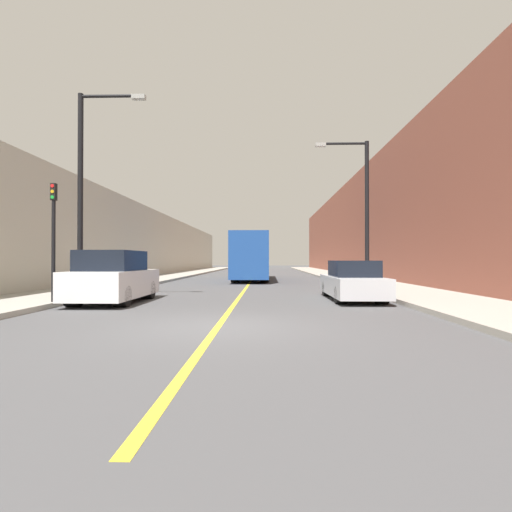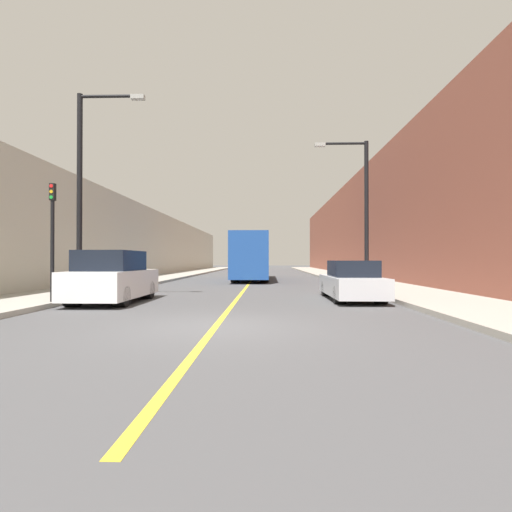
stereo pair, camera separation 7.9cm
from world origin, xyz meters
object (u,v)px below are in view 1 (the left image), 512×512
(parked_suv_left, at_px, (114,279))
(street_lamp_right, at_px, (362,204))
(car_right_near, at_px, (352,282))
(street_lamp_left, at_px, (86,181))
(bus, at_px, (252,256))
(pedestrian, at_px, (78,270))
(traffic_light, at_px, (53,237))

(parked_suv_left, distance_m, street_lamp_right, 11.63)
(car_right_near, xyz_separation_m, street_lamp_left, (-9.96, -0.36, 3.80))
(street_lamp_right, bearing_deg, parked_suv_left, -152.76)
(bus, distance_m, street_lamp_right, 12.42)
(parked_suv_left, height_order, street_lamp_right, street_lamp_right)
(parked_suv_left, distance_m, street_lamp_left, 3.95)
(car_right_near, height_order, pedestrian, pedestrian)
(traffic_light, bearing_deg, street_lamp_right, 29.14)
(bus, relative_size, pedestrian, 6.21)
(parked_suv_left, relative_size, pedestrian, 2.53)
(car_right_near, bearing_deg, pedestrian, 168.38)
(parked_suv_left, distance_m, car_right_near, 8.68)
(street_lamp_right, bearing_deg, pedestrian, -173.10)
(bus, bearing_deg, street_lamp_right, -62.48)
(parked_suv_left, xyz_separation_m, street_lamp_left, (-1.36, 0.80, 3.62))
(street_lamp_left, bearing_deg, car_right_near, 2.09)
(street_lamp_left, bearing_deg, pedestrian, 120.55)
(traffic_light, bearing_deg, street_lamp_left, 86.73)
(bus, height_order, street_lamp_right, street_lamp_right)
(street_lamp_left, relative_size, street_lamp_right, 1.08)
(street_lamp_left, bearing_deg, street_lamp_right, 20.90)
(parked_suv_left, relative_size, street_lamp_right, 0.64)
(bus, bearing_deg, street_lamp_left, -110.49)
(parked_suv_left, xyz_separation_m, street_lamp_right, (9.91, 5.10, 3.32))
(street_lamp_right, height_order, traffic_light, street_lamp_right)
(street_lamp_right, bearing_deg, street_lamp_left, -159.10)
(bus, xyz_separation_m, pedestrian, (-7.27, -12.36, -0.70))
(street_lamp_left, height_order, street_lamp_right, street_lamp_left)
(parked_suv_left, distance_m, pedestrian, 4.64)
(street_lamp_left, height_order, traffic_light, street_lamp_left)
(bus, distance_m, pedestrian, 14.36)
(bus, relative_size, street_lamp_right, 1.58)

